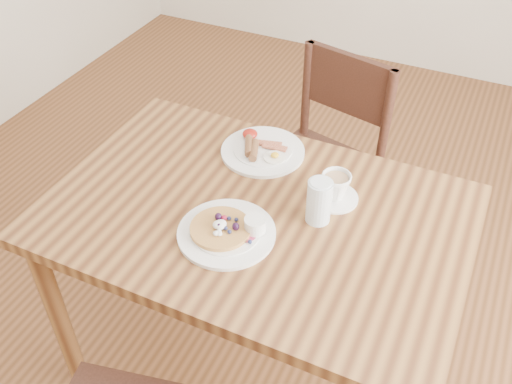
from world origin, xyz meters
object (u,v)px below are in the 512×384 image
Objects in this scene: teacup_saucer at (335,188)px; pancake_plate at (228,231)px; dining_table at (256,235)px; water_glass at (319,201)px; chair_far at (323,157)px; breakfast_plate at (262,150)px.

pancake_plate is at bearing -129.00° from teacup_saucer.
water_glass reaches higher than dining_table.
water_glass is (0.18, -0.61, 0.32)m from chair_far.
pancake_plate is 0.39m from breakfast_plate.
chair_far is at bearing 90.89° from dining_table.
pancake_plate is 0.26m from water_glass.
teacup_saucer reaches higher than breakfast_plate.
water_glass is (-0.01, -0.10, 0.03)m from teacup_saucer.
dining_table is 4.44× the size of breakfast_plate.
teacup_saucer is at bearing 124.56° from chair_far.
dining_table is at bearing -68.55° from breakfast_plate.
chair_far reaches higher than teacup_saucer.
pancake_plate is (-0.03, -0.12, 0.11)m from dining_table.
breakfast_plate is (-0.09, -0.39, 0.27)m from chair_far.
water_glass is at bearing 13.53° from dining_table.
dining_table is 0.17m from pancake_plate.
chair_far is (-0.01, 0.65, -0.16)m from dining_table.
chair_far is at bearing 106.63° from water_glass.
teacup_saucer is 0.11m from water_glass.
teacup_saucer reaches higher than pancake_plate.
pancake_plate is 1.00× the size of breakfast_plate.
pancake_plate is (-0.02, -0.77, 0.27)m from chair_far.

